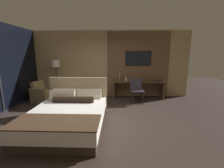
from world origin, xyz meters
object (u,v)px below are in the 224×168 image
at_px(armchair_by_window, 44,95).
at_px(desk_chair, 136,88).
at_px(tv, 138,58).
at_px(vase_tall, 120,77).
at_px(desk, 138,86).
at_px(book, 158,81).
at_px(vase_short, 126,78).
at_px(bed, 69,115).
at_px(floor_lamp, 56,66).

bearing_deg(armchair_by_window, desk_chair, -73.84).
distance_m(tv, vase_tall, 1.10).
bearing_deg(desk_chair, armchair_by_window, 174.15).
relative_size(desk, desk_chair, 2.29).
bearing_deg(armchair_by_window, vase_tall, -61.08).
bearing_deg(armchair_by_window, book, -67.17).
xyz_separation_m(tv, armchair_by_window, (-3.72, -0.90, -1.36)).
relative_size(armchair_by_window, vase_short, 5.90).
distance_m(bed, vase_tall, 3.08).
relative_size(desk, floor_lamp, 1.32).
height_order(desk, armchair_by_window, armchair_by_window).
relative_size(desk_chair, book, 3.55).
xyz_separation_m(desk, desk_chair, (-0.14, -0.61, 0.05)).
height_order(bed, armchair_by_window, bed).
bearing_deg(bed, armchair_by_window, 129.05).
bearing_deg(desk, vase_short, 169.14).
bearing_deg(desk, floor_lamp, -178.17).
bearing_deg(bed, book, 41.68).
distance_m(desk, tv, 1.16).
bearing_deg(tv, floor_lamp, -174.37).
distance_m(desk_chair, book, 1.11).
relative_size(floor_lamp, vase_tall, 5.13).
distance_m(bed, desk_chair, 2.86).
distance_m(vase_tall, book, 1.60).
height_order(armchair_by_window, vase_tall, vase_tall).
xyz_separation_m(armchair_by_window, floor_lamp, (0.31, 0.56, 1.05)).
bearing_deg(bed, tv, 53.88).
distance_m(bed, tv, 3.82).
bearing_deg(tv, desk, -90.00).
height_order(tv, floor_lamp, tv).
distance_m(bed, armchair_by_window, 2.56).
distance_m(armchair_by_window, floor_lamp, 1.23).
bearing_deg(book, desk_chair, -150.04).
height_order(armchair_by_window, floor_lamp, floor_lamp).
xyz_separation_m(bed, desk_chair, (1.97, 2.05, 0.25)).
xyz_separation_m(vase_tall, book, (1.59, -0.11, -0.14)).
relative_size(desk, armchair_by_window, 2.27).
height_order(tv, book, tv).
height_order(bed, vase_tall, bed).
height_order(armchair_by_window, book, armchair_by_window).
height_order(desk_chair, vase_tall, vase_tall).
bearing_deg(book, vase_tall, 175.96).
relative_size(bed, armchair_by_window, 2.42).
bearing_deg(vase_short, book, -6.89).
height_order(desk, book, book).
distance_m(floor_lamp, vase_tall, 2.68).
relative_size(bed, floor_lamp, 1.41).
bearing_deg(desk_chair, desk, 70.30).
relative_size(floor_lamp, book, 6.16).
distance_m(bed, floor_lamp, 3.04).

